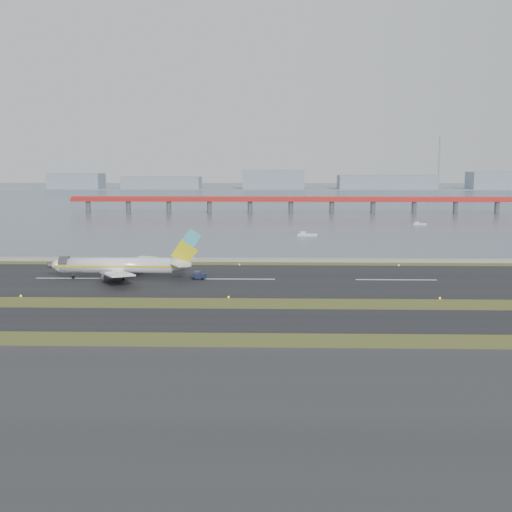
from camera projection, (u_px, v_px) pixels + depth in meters
name	position (u px, v px, depth m)	size (l,w,h in m)	color
ground	(226.00, 306.00, 129.85)	(1000.00, 1000.00, 0.00)	#3E4D1B
apron_strip	(192.00, 407.00, 75.42)	(1000.00, 50.00, 0.10)	#2A2A2C
taxiway_strip	(221.00, 320.00, 117.97)	(1000.00, 18.00, 0.10)	black
runway_strip	(235.00, 279.00, 159.53)	(1000.00, 45.00, 0.10)	black
seawall	(241.00, 260.00, 189.15)	(1000.00, 2.50, 1.00)	gray
bay_water	(263.00, 196.00, 585.05)	(1400.00, 800.00, 1.30)	#4D616E
red_pier	(291.00, 201.00, 375.69)	(260.00, 5.00, 10.20)	red
far_shoreline	(277.00, 184.00, 742.16)	(1400.00, 80.00, 60.50)	gray
airliner	(123.00, 266.00, 159.41)	(38.52, 32.89, 12.80)	white
pushback_tug	(199.00, 276.00, 159.32)	(3.51, 2.39, 2.09)	#161E3D
workboat_near	(306.00, 235.00, 256.05)	(7.89, 2.52, 1.91)	silver
workboat_far	(419.00, 224.00, 303.30)	(6.47, 2.48, 1.54)	silver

